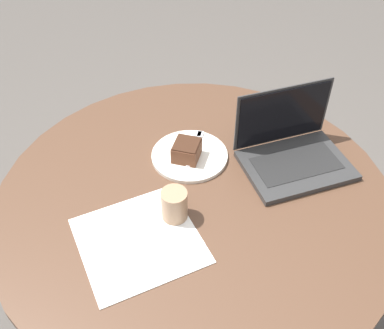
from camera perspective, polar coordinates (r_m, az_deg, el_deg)
The scene contains 8 objects.
ground_plane at distance 1.87m, azimuth 0.24°, elevation -18.86°, with size 12.00×12.00×0.00m, color #4C4742.
dining_table at distance 1.36m, azimuth 0.32°, elevation -6.76°, with size 1.13×1.13×0.72m.
paper_document at distance 1.18m, azimuth -6.74°, elevation -9.55°, with size 0.36×0.36×0.00m.
plate at distance 1.39m, azimuth -0.31°, elevation 1.14°, with size 0.24×0.24×0.01m.
cake_slice at distance 1.35m, azimuth -0.69°, elevation 1.81°, with size 0.11×0.11×0.06m.
fork at distance 1.41m, azimuth 0.46°, elevation 2.55°, with size 0.15×0.12×0.00m.
coffee_glass at distance 1.19m, azimuth -2.25°, elevation -5.16°, with size 0.07×0.07×0.09m.
laptop at distance 1.38m, azimuth 12.66°, elevation 1.52°, with size 0.37×0.33×0.21m.
Camera 1 is at (-0.57, -0.66, 1.66)m, focal length 42.00 mm.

